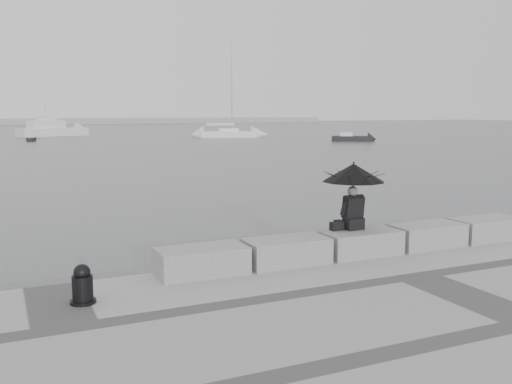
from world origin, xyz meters
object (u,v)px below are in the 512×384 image
small_motorboat (352,138)px  motor_cruiser (53,130)px  dinghy (31,139)px  seated_person (354,179)px  sailboat_right (229,133)px  mooring_bollard (83,287)px

small_motorboat → motor_cruiser: bearing=165.6°
motor_cruiser → dinghy: motor_cruiser is taller
seated_person → small_motorboat: size_ratio=0.29×
motor_cruiser → small_motorboat: bearing=-66.7°
seated_person → sailboat_right: 65.41m
seated_person → small_motorboat: seated_person is taller
mooring_bollard → motor_cruiser: size_ratio=0.06×
mooring_bollard → motor_cruiser: (6.41, 76.46, 0.13)m
seated_person → sailboat_right: (21.94, 61.60, -1.50)m
sailboat_right → dinghy: (-24.71, 0.15, -0.27)m
sailboat_right → mooring_bollard: bearing=-97.2°
mooring_bollard → dinghy: (2.72, 62.70, -0.51)m
sailboat_right → motor_cruiser: sailboat_right is taller
seated_person → motor_cruiser: 75.53m
mooring_bollard → motor_cruiser: bearing=85.2°
sailboat_right → small_motorboat: size_ratio=2.69×
motor_cruiser → dinghy: (-3.69, -13.76, -0.64)m
seated_person → mooring_bollard: 5.72m
seated_person → dinghy: bearing=92.4°
mooring_bollard → dinghy: size_ratio=0.21×
mooring_bollard → sailboat_right: sailboat_right is taller
mooring_bollard → sailboat_right: size_ratio=0.05×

